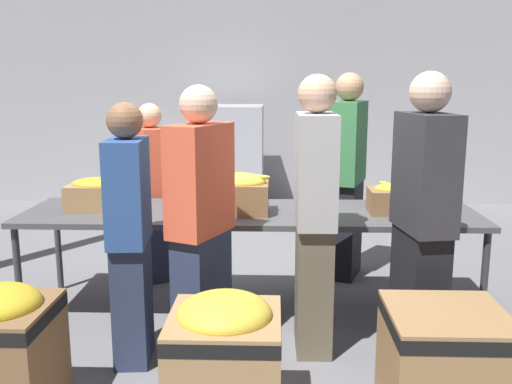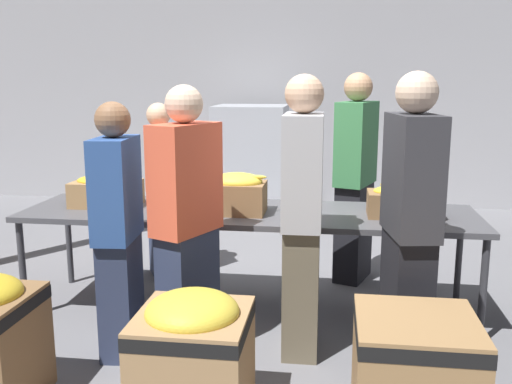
{
  "view_description": "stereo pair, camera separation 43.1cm",
  "coord_description": "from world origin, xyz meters",
  "px_view_note": "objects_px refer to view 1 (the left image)",
  "views": [
    {
      "loc": [
        0.18,
        -4.1,
        1.73
      ],
      "look_at": [
        0.04,
        0.16,
        0.89
      ],
      "focal_mm": 40.0,
      "sensor_mm": 36.0,
      "label": 1
    },
    {
      "loc": [
        0.61,
        -4.06,
        1.73
      ],
      "look_at": [
        0.04,
        0.16,
        0.89
      ],
      "focal_mm": 40.0,
      "sensor_mm": 36.0,
      "label": 2
    }
  ],
  "objects_px": {
    "banana_box_1": "(240,193)",
    "volunteer_3": "(201,227)",
    "sorting_table": "(250,217)",
    "banana_box_2": "(404,198)",
    "volunteer_2": "(152,193)",
    "volunteer_0": "(130,237)",
    "volunteer_1": "(315,218)",
    "pallet_stack_0": "(228,162)",
    "donation_bin_2": "(444,365)",
    "donation_bin_1": "(225,356)",
    "volunteer_4": "(347,178)",
    "donation_bin_0": "(0,349)",
    "volunteer_5": "(422,223)",
    "banana_box_0": "(103,193)"
  },
  "relations": [
    {
      "from": "banana_box_1",
      "to": "volunteer_3",
      "type": "bearing_deg",
      "value": -106.03
    },
    {
      "from": "sorting_table",
      "to": "volunteer_3",
      "type": "relative_size",
      "value": 1.96
    },
    {
      "from": "banana_box_2",
      "to": "volunteer_2",
      "type": "relative_size",
      "value": 0.33
    },
    {
      "from": "volunteer_0",
      "to": "volunteer_1",
      "type": "height_order",
      "value": "volunteer_1"
    },
    {
      "from": "banana_box_1",
      "to": "volunteer_2",
      "type": "height_order",
      "value": "volunteer_2"
    },
    {
      "from": "volunteer_2",
      "to": "volunteer_0",
      "type": "bearing_deg",
      "value": -20.23
    },
    {
      "from": "volunteer_2",
      "to": "pallet_stack_0",
      "type": "relative_size",
      "value": 1.09
    },
    {
      "from": "donation_bin_2",
      "to": "pallet_stack_0",
      "type": "distance_m",
      "value": 4.75
    },
    {
      "from": "volunteer_3",
      "to": "donation_bin_1",
      "type": "bearing_deg",
      "value": -139.59
    },
    {
      "from": "volunteer_1",
      "to": "volunteer_4",
      "type": "height_order",
      "value": "volunteer_4"
    },
    {
      "from": "volunteer_0",
      "to": "donation_bin_0",
      "type": "xyz_separation_m",
      "value": [
        -0.52,
        -0.66,
        -0.42
      ]
    },
    {
      "from": "sorting_table",
      "to": "banana_box_2",
      "type": "distance_m",
      "value": 1.13
    },
    {
      "from": "banana_box_1",
      "to": "volunteer_5",
      "type": "distance_m",
      "value": 1.33
    },
    {
      "from": "volunteer_2",
      "to": "volunteer_5",
      "type": "relative_size",
      "value": 0.86
    },
    {
      "from": "banana_box_0",
      "to": "volunteer_3",
      "type": "height_order",
      "value": "volunteer_3"
    },
    {
      "from": "volunteer_3",
      "to": "volunteer_5",
      "type": "bearing_deg",
      "value": -66.0
    },
    {
      "from": "banana_box_0",
      "to": "volunteer_2",
      "type": "distance_m",
      "value": 0.7
    },
    {
      "from": "donation_bin_0",
      "to": "pallet_stack_0",
      "type": "distance_m",
      "value": 4.59
    },
    {
      "from": "banana_box_0",
      "to": "volunteer_0",
      "type": "height_order",
      "value": "volunteer_0"
    },
    {
      "from": "volunteer_4",
      "to": "volunteer_5",
      "type": "relative_size",
      "value": 1.0
    },
    {
      "from": "sorting_table",
      "to": "banana_box_1",
      "type": "bearing_deg",
      "value": -133.64
    },
    {
      "from": "volunteer_2",
      "to": "volunteer_4",
      "type": "distance_m",
      "value": 1.69
    },
    {
      "from": "volunteer_2",
      "to": "donation_bin_2",
      "type": "height_order",
      "value": "volunteer_2"
    },
    {
      "from": "volunteer_4",
      "to": "volunteer_5",
      "type": "height_order",
      "value": "volunteer_4"
    },
    {
      "from": "volunteer_1",
      "to": "donation_bin_0",
      "type": "bearing_deg",
      "value": 116.56
    },
    {
      "from": "volunteer_4",
      "to": "volunteer_5",
      "type": "bearing_deg",
      "value": 29.19
    },
    {
      "from": "banana_box_2",
      "to": "volunteer_2",
      "type": "distance_m",
      "value": 2.12
    },
    {
      "from": "volunteer_1",
      "to": "volunteer_4",
      "type": "xyz_separation_m",
      "value": [
        0.37,
        1.42,
        0.01
      ]
    },
    {
      "from": "volunteer_0",
      "to": "volunteer_2",
      "type": "bearing_deg",
      "value": 2.45
    },
    {
      "from": "volunteer_4",
      "to": "volunteer_2",
      "type": "bearing_deg",
      "value": -65.86
    },
    {
      "from": "volunteer_2",
      "to": "donation_bin_1",
      "type": "xyz_separation_m",
      "value": [
        0.81,
        -2.14,
        -0.4
      ]
    },
    {
      "from": "volunteer_0",
      "to": "donation_bin_2",
      "type": "xyz_separation_m",
      "value": [
        1.72,
        -0.66,
        -0.46
      ]
    },
    {
      "from": "volunteer_1",
      "to": "banana_box_1",
      "type": "bearing_deg",
      "value": 42.4
    },
    {
      "from": "banana_box_0",
      "to": "volunteer_4",
      "type": "distance_m",
      "value": 2.06
    },
    {
      "from": "banana_box_1",
      "to": "pallet_stack_0",
      "type": "height_order",
      "value": "pallet_stack_0"
    },
    {
      "from": "pallet_stack_0",
      "to": "volunteer_4",
      "type": "bearing_deg",
      "value": -61.28
    },
    {
      "from": "banana_box_1",
      "to": "volunteer_0",
      "type": "distance_m",
      "value": 0.97
    },
    {
      "from": "banana_box_0",
      "to": "volunteer_2",
      "type": "xyz_separation_m",
      "value": [
        0.23,
        0.65,
        -0.13
      ]
    },
    {
      "from": "volunteer_0",
      "to": "banana_box_1",
      "type": "bearing_deg",
      "value": -45.17
    },
    {
      "from": "banana_box_1",
      "to": "banana_box_2",
      "type": "xyz_separation_m",
      "value": [
        1.19,
        0.05,
        -0.04
      ]
    },
    {
      "from": "volunteer_4",
      "to": "donation_bin_1",
      "type": "height_order",
      "value": "volunteer_4"
    },
    {
      "from": "volunteer_1",
      "to": "volunteer_5",
      "type": "height_order",
      "value": "volunteer_5"
    },
    {
      "from": "sorting_table",
      "to": "volunteer_5",
      "type": "bearing_deg",
      "value": -35.63
    },
    {
      "from": "banana_box_0",
      "to": "banana_box_2",
      "type": "distance_m",
      "value": 2.22
    },
    {
      "from": "volunteer_1",
      "to": "volunteer_4",
      "type": "distance_m",
      "value": 1.47
    },
    {
      "from": "volunteer_0",
      "to": "donation_bin_2",
      "type": "relative_size",
      "value": 2.59
    },
    {
      "from": "banana_box_0",
      "to": "volunteer_5",
      "type": "bearing_deg",
      "value": -20.08
    },
    {
      "from": "sorting_table",
      "to": "volunteer_1",
      "type": "bearing_deg",
      "value": -54.7
    },
    {
      "from": "banana_box_1",
      "to": "banana_box_2",
      "type": "distance_m",
      "value": 1.19
    },
    {
      "from": "volunteer_1",
      "to": "volunteer_2",
      "type": "distance_m",
      "value": 1.84
    }
  ]
}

